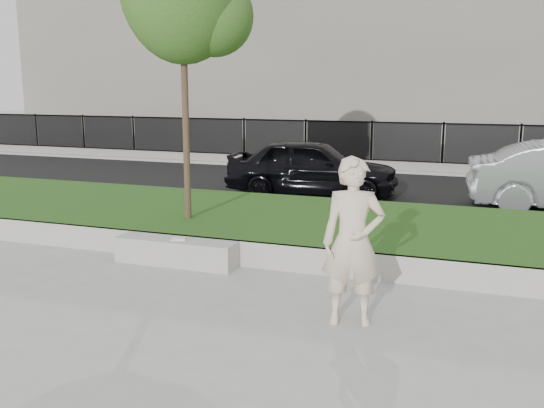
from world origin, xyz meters
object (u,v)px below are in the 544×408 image
at_px(book, 178,239).
at_px(car_dark, 312,167).
at_px(stone_bench, 177,251).
at_px(man, 353,242).

xyz_separation_m(book, car_dark, (0.35, 6.19, 0.34)).
height_order(stone_bench, car_dark, car_dark).
xyz_separation_m(stone_bench, book, (0.05, -0.03, 0.21)).
height_order(book, car_dark, car_dark).
xyz_separation_m(stone_bench, car_dark, (0.40, 6.16, 0.55)).
bearing_deg(book, man, -50.01).
bearing_deg(car_dark, book, 170.62).
bearing_deg(stone_bench, man, -24.58).
relative_size(man, car_dark, 0.47).
height_order(stone_bench, book, book).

